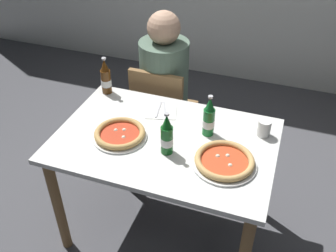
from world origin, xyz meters
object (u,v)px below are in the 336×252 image
at_px(dining_table_main, 165,154).
at_px(beer_bottle_center, 167,136).
at_px(paper_cup, 264,128).
at_px(pizza_marinara_far, 224,161).
at_px(beer_bottle_right, 106,78).
at_px(chair_behind_table, 162,111).
at_px(diner_seated, 164,96).
at_px(pizza_margherita_near, 120,134).
at_px(napkin_with_cutlery, 162,111).
at_px(beer_bottle_left, 209,118).

relative_size(dining_table_main, beer_bottle_center, 4.86).
bearing_deg(paper_cup, pizza_marinara_far, -116.02).
xyz_separation_m(dining_table_main, beer_bottle_right, (-0.52, 0.33, 0.22)).
height_order(chair_behind_table, diner_seated, diner_seated).
bearing_deg(pizza_margherita_near, chair_behind_table, 90.67).
bearing_deg(diner_seated, beer_bottle_center, -69.04).
bearing_deg(chair_behind_table, pizza_margherita_near, 91.43).
height_order(beer_bottle_center, beer_bottle_right, same).
height_order(dining_table_main, pizza_marinara_far, pizza_marinara_far).
xyz_separation_m(pizza_marinara_far, beer_bottle_center, (-0.30, -0.01, 0.08)).
xyz_separation_m(dining_table_main, beer_bottle_center, (0.05, -0.10, 0.22)).
xyz_separation_m(napkin_with_cutlery, paper_cup, (0.61, -0.03, 0.04)).
bearing_deg(chair_behind_table, beer_bottle_right, 46.77).
bearing_deg(pizza_marinara_far, diner_seated, 128.22).
xyz_separation_m(diner_seated, beer_bottle_right, (-0.27, -0.33, 0.27)).
bearing_deg(beer_bottle_left, pizza_marinara_far, -56.88).
height_order(beer_bottle_left, paper_cup, beer_bottle_left).
relative_size(pizza_marinara_far, napkin_with_cutlery, 1.49).
xyz_separation_m(diner_seated, napkin_with_cutlery, (0.13, -0.42, 0.17)).
relative_size(dining_table_main, paper_cup, 12.63).
relative_size(diner_seated, beer_bottle_right, 4.89).
relative_size(chair_behind_table, pizza_marinara_far, 2.58).
height_order(dining_table_main, diner_seated, diner_seated).
bearing_deg(beer_bottle_right, diner_seated, 50.59).
bearing_deg(pizza_margherita_near, paper_cup, 20.88).
distance_m(pizza_margherita_near, beer_bottle_left, 0.49).
relative_size(dining_table_main, chair_behind_table, 1.41).
distance_m(pizza_marinara_far, beer_bottle_right, 0.97).
relative_size(diner_seated, beer_bottle_center, 4.89).
height_order(pizza_marinara_far, napkin_with_cutlery, pizza_marinara_far).
height_order(chair_behind_table, beer_bottle_left, beer_bottle_left).
xyz_separation_m(beer_bottle_right, napkin_with_cutlery, (0.41, -0.08, -0.10)).
bearing_deg(paper_cup, beer_bottle_center, -145.37).
relative_size(chair_behind_table, napkin_with_cutlery, 3.84).
relative_size(pizza_margherita_near, beer_bottle_right, 1.22).
xyz_separation_m(beer_bottle_center, beer_bottle_right, (-0.56, 0.43, 0.00)).
xyz_separation_m(pizza_marinara_far, beer_bottle_left, (-0.14, 0.22, 0.08)).
bearing_deg(chair_behind_table, pizza_marinara_far, 130.96).
relative_size(napkin_with_cutlery, paper_cup, 2.33).
xyz_separation_m(chair_behind_table, paper_cup, (0.75, -0.40, 0.32)).
xyz_separation_m(dining_table_main, beer_bottle_left, (0.21, 0.12, 0.22)).
height_order(chair_behind_table, paper_cup, chair_behind_table).
bearing_deg(chair_behind_table, diner_seated, -90.30).
height_order(beer_bottle_left, beer_bottle_center, same).
relative_size(dining_table_main, napkin_with_cutlery, 5.43).
relative_size(chair_behind_table, beer_bottle_center, 3.44).
bearing_deg(napkin_with_cutlery, beer_bottle_right, 168.44).
height_order(chair_behind_table, beer_bottle_center, beer_bottle_center).
distance_m(chair_behind_table, paper_cup, 0.90).
height_order(beer_bottle_left, napkin_with_cutlery, beer_bottle_left).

